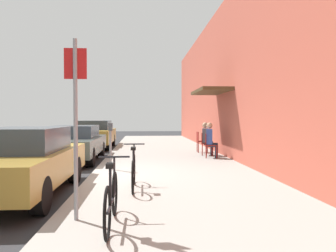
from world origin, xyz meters
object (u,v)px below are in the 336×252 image
object	(u,v)px
street_sign	(76,115)
bicycle_0	(111,200)
parked_car_1	(74,143)
seated_patron_0	(211,139)
cafe_chair_2	(200,140)
parking_meter	(110,143)
bicycle_1	(134,171)
cafe_chair_0	(209,144)
seated_patron_1	(207,137)
parked_car_0	(21,161)
cafe_chair_1	(205,142)
parked_car_2	(95,134)

from	to	relation	value
street_sign	bicycle_0	distance (m)	1.32
parked_car_1	seated_patron_0	world-z (taller)	seated_patron_0
street_sign	cafe_chair_2	world-z (taller)	street_sign
parking_meter	bicycle_1	world-z (taller)	parking_meter
cafe_chair_0	seated_patron_1	xyz separation A→B (m)	(0.06, 0.82, 0.19)
parked_car_1	bicycle_1	size ratio (longest dim) A/B	2.57
parked_car_1	cafe_chair_0	size ratio (longest dim) A/B	5.06
parked_car_0	seated_patron_0	world-z (taller)	seated_patron_0
bicycle_0	cafe_chair_0	xyz separation A→B (m)	(2.87, 7.50, 0.14)
cafe_chair_1	street_sign	bearing A→B (deg)	-113.03
parked_car_2	seated_patron_0	distance (m)	7.40
cafe_chair_0	cafe_chair_1	xyz separation A→B (m)	(-0.00, 0.83, 0.00)
parked_car_0	cafe_chair_1	bearing A→B (deg)	50.33
bicycle_1	bicycle_0	bearing A→B (deg)	-95.65
parked_car_1	parked_car_2	world-z (taller)	parked_car_2
parked_car_2	seated_patron_0	bearing A→B (deg)	-47.86
seated_patron_0	cafe_chair_2	bearing A→B (deg)	91.84
cafe_chair_2	cafe_chair_0	bearing A→B (deg)	-89.94
parked_car_0	cafe_chair_1	xyz separation A→B (m)	(4.90, 5.91, -0.10)
parked_car_1	bicycle_0	bearing A→B (deg)	-75.16
parking_meter	cafe_chair_1	world-z (taller)	parking_meter
parked_car_0	cafe_chair_0	world-z (taller)	parked_car_0
seated_patron_0	seated_patron_1	world-z (taller)	same
parked_car_2	parked_car_1	bearing A→B (deg)	-90.00
seated_patron_1	parked_car_0	bearing A→B (deg)	-130.06
parked_car_0	cafe_chair_2	xyz separation A→B (m)	(4.90, 6.96, -0.10)
parking_meter	street_sign	size ratio (longest dim) A/B	0.51
cafe_chair_1	seated_patron_1	bearing A→B (deg)	-10.35
parked_car_0	bicycle_0	size ratio (longest dim) A/B	2.57
seated_patron_0	street_sign	bearing A→B (deg)	-115.81
parked_car_1	parking_meter	xyz separation A→B (m)	(1.55, -2.70, 0.20)
parked_car_2	cafe_chair_2	xyz separation A→B (m)	(4.90, -3.59, -0.12)
seated_patron_1	cafe_chair_2	xyz separation A→B (m)	(-0.06, 1.06, -0.19)
parking_meter	parked_car_2	bearing A→B (deg)	100.97
seated_patron_0	cafe_chair_2	xyz separation A→B (m)	(-0.06, 1.89, -0.19)
seated_patron_1	parked_car_1	bearing A→B (deg)	-172.64
street_sign	cafe_chair_2	xyz separation A→B (m)	(3.40, 9.05, -1.02)
cafe_chair_0	bicycle_0	bearing A→B (deg)	-110.92
cafe_chair_0	seated_patron_0	size ratio (longest dim) A/B	0.67
parked_car_2	bicycle_0	distance (m)	13.13
parked_car_2	cafe_chair_1	xyz separation A→B (m)	(4.90, -4.64, -0.12)
bicycle_0	cafe_chair_0	size ratio (longest dim) A/B	1.97
cafe_chair_0	cafe_chair_1	bearing A→B (deg)	90.03
parked_car_1	street_sign	distance (m)	7.56
seated_patron_0	cafe_chair_2	world-z (taller)	seated_patron_0
parked_car_1	cafe_chair_0	bearing A→B (deg)	-2.10
parked_car_0	parked_car_2	bearing A→B (deg)	90.00
seated_patron_1	bicycle_0	bearing A→B (deg)	-109.37
parked_car_2	bicycle_0	xyz separation A→B (m)	(2.04, -12.97, -0.26)
bicycle_1	parked_car_2	bearing A→B (deg)	102.09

